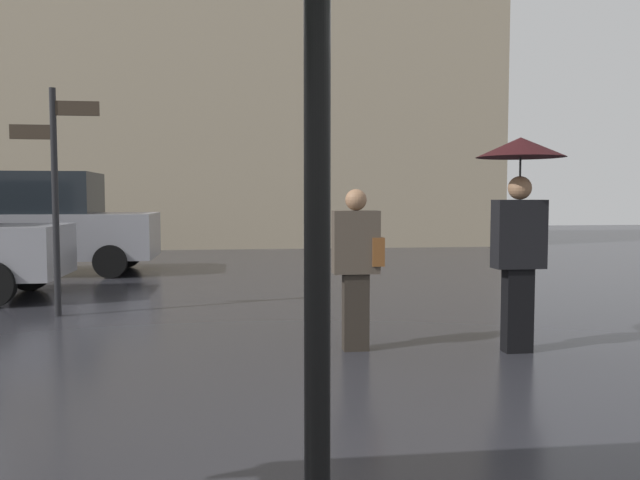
% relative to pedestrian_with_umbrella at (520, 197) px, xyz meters
% --- Properties ---
extents(pedestrian_with_umbrella, '(0.85, 0.85, 2.09)m').
position_rel_pedestrian_with_umbrella_xyz_m(pedestrian_with_umbrella, '(0.00, 0.00, 0.00)').
color(pedestrian_with_umbrella, black).
rests_on(pedestrian_with_umbrella, ground).
extents(pedestrian_with_bag, '(0.49, 0.24, 1.59)m').
position_rel_pedestrian_with_umbrella_xyz_m(pedestrian_with_bag, '(-1.54, 0.27, -0.61)').
color(pedestrian_with_bag, '#2A241E').
rests_on(pedestrian_with_bag, ground).
extents(parked_car_left, '(4.14, 2.01, 2.00)m').
position_rel_pedestrian_with_umbrella_xyz_m(parked_car_left, '(-6.48, 7.41, -0.51)').
color(parked_car_left, gray).
rests_on(parked_car_left, ground).
extents(street_signpost, '(1.08, 0.08, 2.88)m').
position_rel_pedestrian_with_umbrella_xyz_m(street_signpost, '(-4.97, 2.56, 0.24)').
color(street_signpost, black).
rests_on(street_signpost, ground).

